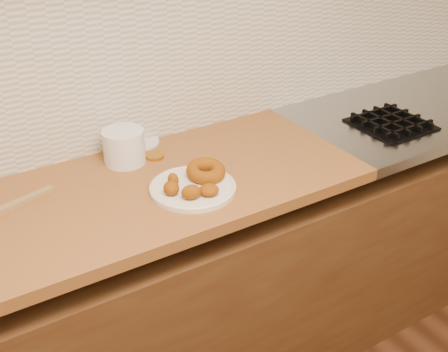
# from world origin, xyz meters

# --- Properties ---
(wall_back) EXTENTS (4.00, 0.02, 2.70)m
(wall_back) POSITION_xyz_m (0.00, 2.00, 1.35)
(wall_back) COLOR #BFB28F
(wall_back) RESTS_ON ground
(base_cabinet) EXTENTS (3.60, 0.60, 0.77)m
(base_cabinet) POSITION_xyz_m (0.00, 1.69, 0.39)
(base_cabinet) COLOR #54381C
(base_cabinet) RESTS_ON floor
(stovetop) EXTENTS (1.30, 0.62, 0.04)m
(stovetop) POSITION_xyz_m (1.15, 1.69, 0.88)
(stovetop) COLOR #9EA0A5
(stovetop) RESTS_ON base_cabinet
(backsplash) EXTENTS (3.60, 0.02, 0.60)m
(backsplash) POSITION_xyz_m (0.00, 1.99, 1.20)
(backsplash) COLOR beige
(backsplash) RESTS_ON wall_back
(burner_grates) EXTENTS (0.91, 0.26, 0.03)m
(burner_grates) POSITION_xyz_m (1.13, 1.61, 0.91)
(burner_grates) COLOR black
(burner_grates) RESTS_ON stovetop
(donut_plate) EXTENTS (0.27, 0.27, 0.02)m
(donut_plate) POSITION_xyz_m (-0.08, 1.59, 0.91)
(donut_plate) COLOR silver
(donut_plate) RESTS_ON butcher_block
(ring_donut) EXTENTS (0.15, 0.15, 0.06)m
(ring_donut) POSITION_xyz_m (-0.02, 1.61, 0.94)
(ring_donut) COLOR #844502
(ring_donut) RESTS_ON donut_plate
(fried_dough_chunks) EXTENTS (0.16, 0.16, 0.05)m
(fried_dough_chunks) POSITION_xyz_m (-0.11, 1.55, 0.94)
(fried_dough_chunks) COLOR #844502
(fried_dough_chunks) RESTS_ON donut_plate
(plastic_tub) EXTENTS (0.15, 0.15, 0.11)m
(plastic_tub) POSITION_xyz_m (-0.18, 1.87, 0.96)
(plastic_tub) COLOR white
(plastic_tub) RESTS_ON butcher_block
(tub_lid) EXTENTS (0.16, 0.16, 0.01)m
(tub_lid) POSITION_xyz_m (-0.08, 1.97, 0.90)
(tub_lid) COLOR silver
(tub_lid) RESTS_ON butcher_block
(brass_jar_lid) EXTENTS (0.07, 0.07, 0.01)m
(brass_jar_lid) POSITION_xyz_m (-0.08, 1.84, 0.91)
(brass_jar_lid) COLOR #B88620
(brass_jar_lid) RESTS_ON butcher_block
(wooden_utensil) EXTENTS (0.19, 0.08, 0.02)m
(wooden_utensil) POSITION_xyz_m (-0.54, 1.79, 0.91)
(wooden_utensil) COLOR olive
(wooden_utensil) RESTS_ON butcher_block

